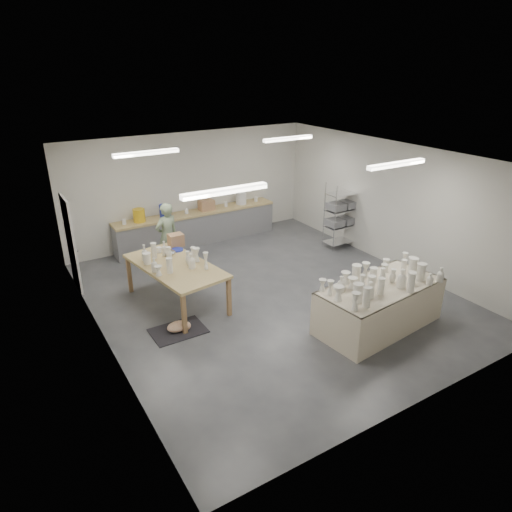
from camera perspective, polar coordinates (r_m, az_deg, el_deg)
room at (r=9.20m, az=1.01°, el=6.46°), size 8.00×8.02×3.00m
back_counter at (r=12.76m, az=-7.36°, el=3.73°), size 4.60×0.60×1.24m
wire_shelf at (r=12.47m, az=10.66°, el=5.15°), size 0.88×0.48×1.80m
drying_table at (r=8.97m, az=15.08°, el=-5.90°), size 2.57×1.41×1.24m
work_table at (r=9.54m, az=-10.16°, el=-0.82°), size 1.53×2.51×1.25m
rug at (r=8.86m, az=-9.70°, el=-9.19°), size 1.00×0.70×0.02m
cat at (r=8.80m, az=-9.59°, el=-8.64°), size 0.49×0.40×0.18m
potter at (r=11.14m, az=-11.05°, el=2.43°), size 0.68×0.52×1.66m
red_stool at (r=11.58m, az=-11.32°, el=0.31°), size 0.36×0.36×0.32m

